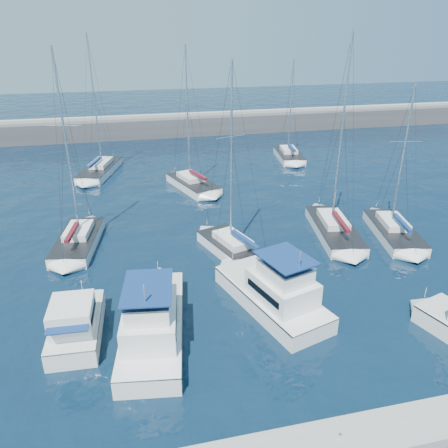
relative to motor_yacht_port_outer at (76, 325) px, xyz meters
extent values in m
plane|color=black|center=(11.82, 0.60, -0.94)|extent=(220.00, 220.00, 0.00)
cube|color=#424244|center=(11.82, 52.60, 0.06)|extent=(160.00, 6.00, 4.00)
cube|color=gray|center=(11.82, 52.60, 2.26)|extent=(160.00, 1.20, 0.50)
cube|color=gray|center=(11.82, -10.40, -0.64)|extent=(40.00, 2.20, 0.60)
cylinder|color=silver|center=(11.82, -10.40, -0.22)|extent=(0.16, 0.16, 0.25)
cube|color=silver|center=(0.01, 0.24, -0.54)|extent=(3.10, 6.14, 1.60)
cube|color=#262628|center=(0.01, 0.24, 0.21)|extent=(3.15, 6.15, 0.08)
cube|color=silver|center=(-0.03, -0.49, 1.06)|extent=(2.51, 2.90, 1.60)
cube|color=black|center=(-0.03, -0.49, 1.14)|extent=(2.53, 2.35, 0.45)
cube|color=navy|center=(-0.08, -1.59, 1.36)|extent=(2.32, 1.95, 0.07)
cube|color=silver|center=(4.49, -0.63, -0.54)|extent=(4.87, 10.57, 1.60)
cube|color=#262628|center=(4.49, -0.63, 0.21)|extent=(4.93, 10.58, 0.08)
cube|color=silver|center=(4.32, -1.86, 1.06)|extent=(3.57, 5.09, 1.60)
cube|color=black|center=(4.32, -1.86, 1.14)|extent=(3.49, 4.16, 0.45)
cube|color=silver|center=(4.29, -2.06, 2.31)|extent=(2.79, 3.60, 0.90)
cube|color=navy|center=(4.29, -2.06, 3.31)|extent=(3.15, 4.11, 0.08)
cube|color=silver|center=(12.35, 0.60, -0.54)|extent=(5.95, 9.64, 1.60)
cube|color=#262628|center=(12.35, 0.60, 0.21)|extent=(6.01, 9.66, 0.08)
cube|color=silver|center=(12.67, -0.45, 1.06)|extent=(4.04, 4.86, 1.60)
cube|color=black|center=(12.67, -0.45, 1.14)|extent=(3.85, 4.07, 0.45)
cube|color=silver|center=(12.73, -0.64, 2.31)|extent=(3.11, 3.49, 0.90)
cube|color=navy|center=(12.73, -0.64, 3.31)|extent=(3.52, 3.97, 0.08)
cube|color=silver|center=(-0.78, 12.42, -0.64)|extent=(4.19, 8.27, 1.30)
cube|color=#262628|center=(-0.78, 12.42, -0.01)|extent=(4.25, 8.28, 0.06)
cube|color=silver|center=(-0.70, 12.91, 0.31)|extent=(2.46, 3.72, 0.55)
cylinder|color=silver|center=(-0.66, 13.20, 7.69)|extent=(0.18, 0.18, 14.37)
cylinder|color=silver|center=(-0.97, 11.25, 0.86)|extent=(0.73, 3.92, 0.12)
cube|color=#511018|center=(-0.98, 11.15, 1.01)|extent=(0.90, 3.57, 0.28)
cube|color=silver|center=(11.81, 7.90, -0.64)|extent=(5.26, 8.44, 1.30)
cube|color=#262628|center=(11.81, 7.90, -0.01)|extent=(5.32, 8.46, 0.06)
cube|color=silver|center=(11.66, 8.37, 0.31)|extent=(2.89, 3.89, 0.55)
cylinder|color=silver|center=(11.56, 8.65, 7.30)|extent=(0.18, 0.18, 13.59)
cylinder|color=silver|center=(12.19, 6.77, 0.86)|extent=(1.37, 3.80, 0.12)
cube|color=navy|center=(12.22, 6.67, 1.01)|extent=(1.46, 3.50, 0.28)
cube|color=silver|center=(21.33, 9.67, -0.64)|extent=(4.61, 9.54, 1.30)
cube|color=#262628|center=(21.33, 9.67, -0.01)|extent=(4.67, 9.55, 0.06)
cube|color=silver|center=(21.43, 10.23, 0.31)|extent=(2.67, 4.29, 0.55)
cylinder|color=silver|center=(21.49, 10.57, 8.21)|extent=(0.18, 0.18, 15.41)
cylinder|color=silver|center=(21.10, 8.32, 0.86)|extent=(0.90, 4.53, 0.12)
cube|color=#511018|center=(21.08, 8.22, 1.01)|extent=(1.05, 4.12, 0.28)
cube|color=silver|center=(26.28, 8.08, -0.64)|extent=(4.67, 8.56, 1.30)
cube|color=#262628|center=(26.28, 8.08, -0.01)|extent=(4.72, 8.58, 0.06)
cube|color=silver|center=(26.39, 8.58, 0.31)|extent=(2.66, 3.88, 0.55)
cylinder|color=silver|center=(26.46, 8.88, 6.26)|extent=(0.18, 0.18, 11.51)
cylinder|color=silver|center=(26.02, 6.89, 0.86)|extent=(0.98, 3.99, 0.12)
cube|color=navy|center=(26.00, 6.80, 1.01)|extent=(1.12, 3.64, 0.28)
cube|color=silver|center=(0.48, 32.54, -0.64)|extent=(5.64, 9.90, 1.30)
cube|color=#262628|center=(0.48, 32.54, -0.01)|extent=(5.69, 9.92, 0.06)
cube|color=silver|center=(0.65, 33.11, 0.31)|extent=(3.08, 4.52, 0.55)
cylinder|color=silver|center=(0.76, 33.45, 7.97)|extent=(0.18, 0.18, 14.92)
cylinder|color=silver|center=(0.06, 31.19, 0.86)|extent=(1.50, 4.55, 0.12)
cube|color=navy|center=(0.03, 31.10, 1.01)|extent=(1.58, 4.16, 0.28)
cube|color=silver|center=(11.03, 24.59, -0.64)|extent=(5.45, 8.57, 1.30)
cube|color=#262628|center=(11.03, 24.59, -0.01)|extent=(5.51, 8.59, 0.06)
cube|color=silver|center=(10.87, 25.07, 0.31)|extent=(3.01, 3.96, 0.55)
cylinder|color=silver|center=(10.78, 25.35, 7.47)|extent=(0.18, 0.18, 13.92)
cylinder|color=silver|center=(11.41, 23.46, 0.86)|extent=(1.37, 3.84, 0.12)
cube|color=#511018|center=(11.44, 23.36, 1.01)|extent=(1.46, 3.53, 0.28)
cube|color=silver|center=(26.05, 33.39, -0.64)|extent=(4.04, 7.81, 1.30)
cube|color=#262628|center=(26.05, 33.39, -0.01)|extent=(4.10, 7.82, 0.06)
cube|color=silver|center=(26.11, 33.85, 0.31)|extent=(2.40, 3.51, 0.55)
cylinder|color=silver|center=(26.15, 34.12, 6.37)|extent=(0.18, 0.18, 11.73)
cylinder|color=silver|center=(25.89, 32.28, 0.86)|extent=(0.65, 3.71, 0.12)
cube|color=navy|center=(25.87, 32.18, 1.01)|extent=(0.83, 3.37, 0.28)
camera|label=1|loc=(3.83, -22.41, 16.16)|focal=35.00mm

